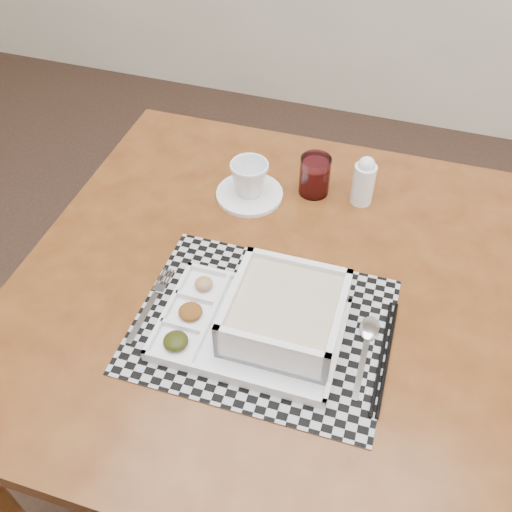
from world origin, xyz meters
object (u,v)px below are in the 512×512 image
Objects in this scene: creamer_bottle at (364,181)px; serving_tray at (275,318)px; dining_table at (271,305)px; juice_glass at (315,177)px; cup at (249,178)px.

serving_tray is at bearing -101.16° from creamer_bottle.
dining_table is 0.31m from juice_glass.
creamer_bottle is at bearing 33.49° from cup.
serving_tray is 3.80× the size of cup.
dining_table is 3.07× the size of serving_tray.
cup is 0.15m from juice_glass.
cup is (-0.12, 0.23, 0.13)m from dining_table.
serving_tray is 3.56× the size of juice_glass.
serving_tray is (0.04, -0.11, 0.11)m from dining_table.
serving_tray is 0.38m from cup.
dining_table is at bearing -42.49° from cup.
creamer_bottle is at bearing 67.28° from dining_table.
juice_glass is at bearing 87.60° from dining_table.
cup is at bearing 115.37° from serving_tray.
cup reaches higher than dining_table.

